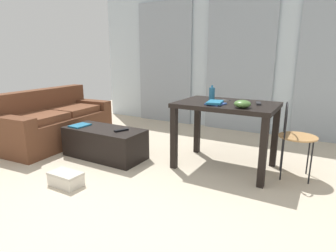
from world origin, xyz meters
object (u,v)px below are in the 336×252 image
at_px(couch, 54,123).
at_px(bowl, 242,104).
at_px(tv_remote_primary, 121,130).
at_px(craft_table, 226,113).
at_px(coffee_table, 105,143).
at_px(book_stack, 215,103).
at_px(tv_remote_on_table, 259,103).
at_px(bottle_near, 212,94).
at_px(scissors, 228,100).
at_px(wire_chair, 292,131).
at_px(magazine, 80,125).
at_px(shoebox, 66,179).

relative_size(couch, bowl, 10.20).
bearing_deg(tv_remote_primary, craft_table, 42.46).
bearing_deg(coffee_table, book_stack, 11.54).
bearing_deg(craft_table, tv_remote_on_table, 11.07).
relative_size(bottle_near, book_stack, 0.67).
bearing_deg(bowl, tv_remote_primary, -171.32).
bearing_deg(couch, book_stack, 3.87).
relative_size(scissors, tv_remote_primary, 0.59).
height_order(wire_chair, bottle_near, bottle_near).
bearing_deg(couch, craft_table, 7.68).
xyz_separation_m(craft_table, magazine, (-1.86, -0.54, -0.26)).
relative_size(couch, scissors, 16.08).
xyz_separation_m(wire_chair, book_stack, (-0.79, -0.28, 0.28)).
bearing_deg(book_stack, couch, -176.13).
relative_size(tv_remote_on_table, tv_remote_primary, 0.82).
distance_m(craft_table, book_stack, 0.24).
xyz_separation_m(coffee_table, bowl, (1.73, 0.23, 0.64)).
height_order(scissors, tv_remote_primary, scissors).
height_order(magazine, shoebox, magazine).
height_order(couch, tv_remote_primary, couch).
height_order(book_stack, tv_remote_primary, book_stack).
distance_m(book_stack, tv_remote_primary, 1.23).
relative_size(bottle_near, scissors, 1.62).
height_order(couch, magazine, couch).
xyz_separation_m(couch, bottle_near, (2.39, 0.47, 0.56)).
xyz_separation_m(wire_chair, bottle_near, (-0.94, 0.02, 0.34)).
distance_m(coffee_table, wire_chair, 2.30).
distance_m(couch, bowl, 2.91).
bearing_deg(couch, shoebox, -35.30).
bearing_deg(couch, tv_remote_primary, -4.20).
relative_size(bowl, shoebox, 0.50).
distance_m(tv_remote_on_table, tv_remote_primary, 1.68).
distance_m(coffee_table, tv_remote_primary, 0.35).
distance_m(bowl, tv_remote_on_table, 0.32).
height_order(bottle_near, bowl, bottle_near).
bearing_deg(shoebox, book_stack, 43.89).
bearing_deg(coffee_table, wire_chair, 14.44).
bearing_deg(craft_table, shoebox, -133.59).
bearing_deg(craft_table, bowl, -43.79).
height_order(coffee_table, bottle_near, bottle_near).
relative_size(couch, shoebox, 5.10).
bearing_deg(couch, bottle_near, 11.05).
relative_size(craft_table, shoebox, 3.21).
relative_size(scissors, shoebox, 0.32).
relative_size(coffee_table, wire_chair, 1.30).
relative_size(couch, wire_chair, 2.13).
height_order(craft_table, wire_chair, wire_chair).
bearing_deg(tv_remote_primary, scissors, 49.81).
relative_size(craft_table, wire_chair, 1.34).
bearing_deg(bowl, craft_table, 136.21).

